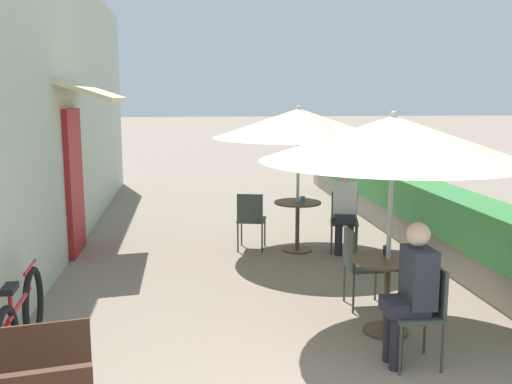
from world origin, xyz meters
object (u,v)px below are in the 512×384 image
Objects in this scene: seated_patron_mid_right at (345,207)px; bicycle_leaning at (21,324)px; patio_umbrella_near at (393,139)px; cafe_chair_near_left at (423,307)px; cafe_chair_near_right at (359,261)px; coffee_cup_mid at (303,199)px; cafe_chair_mid_right at (344,217)px; patio_table_near at (387,282)px; seated_patron_near_left at (412,288)px; patio_table_mid at (297,217)px; cafe_chair_mid_left at (251,216)px; coffee_cup_near at (386,250)px; patio_umbrella_mid at (299,123)px.

seated_patron_mid_right reaches higher than bicycle_leaning.
patio_umbrella_near reaches higher than cafe_chair_near_left.
patio_umbrella_near is 3.09m from seated_patron_mid_right.
cafe_chair_near_left and cafe_chair_near_right have the same top height.
bicycle_leaning is (-3.10, -3.26, -0.42)m from coffee_cup_mid.
patio_table_near is at bearing 96.49° from cafe_chair_mid_right.
seated_patron_near_left is at bearing -87.11° from coffee_cup_mid.
patio_umbrella_near is 2.00× the size of seated_patron_mid_right.
bicycle_leaning is at bearing 55.13° from cafe_chair_mid_right.
seated_patron_mid_right is 0.62m from coffee_cup_mid.
patio_table_mid is (-0.22, 2.34, -0.01)m from cafe_chair_near_right.
seated_patron_near_left reaches higher than cafe_chair_near_left.
bicycle_leaning is at bearing -110.37° from cafe_chair_mid_left.
cafe_chair_near_left and cafe_chair_mid_left have the same top height.
cafe_chair_mid_left reaches higher than bicycle_leaning.
bicycle_leaning is (-3.29, 0.39, -0.32)m from seated_patron_near_left.
cafe_chair_near_left is 3.73m from patio_table_mid.
coffee_cup_near is at bearing -4.47° from seated_patron_near_left.
cafe_chair_mid_right is 0.68m from coffee_cup_mid.
cafe_chair_near_left is 3.98m from patio_umbrella_mid.
patio_umbrella_near is 3.04m from patio_umbrella_mid.
bicycle_leaning is (-3.73, -3.23, -0.15)m from cafe_chair_mid_right.
cafe_chair_mid_left and cafe_chair_mid_right have the same top height.
cafe_chair_near_right is (-0.14, 1.37, 0.00)m from cafe_chair_near_left.
patio_table_mid is 0.69m from cafe_chair_mid_left.
patio_table_near is 8.24× the size of coffee_cup_mid.
seated_patron_near_left is 1.69× the size of patio_table_mid.
cafe_chair_mid_left is at bearing 14.20° from seated_patron_near_left.
seated_patron_mid_right is (0.30, 3.51, 0.17)m from cafe_chair_near_left.
patio_umbrella_mid reaches higher than patio_table_near.
cafe_chair_near_left is 0.86m from coffee_cup_near.
cafe_chair_near_right is (-0.07, 0.69, 0.01)m from patio_table_near.
coffee_cup_near is 0.10× the size of cafe_chair_mid_left.
patio_umbrella_near is 2.87× the size of cafe_chair_near_right.
cafe_chair_near_right is 2.72m from patio_umbrella_mid.
patio_umbrella_mid is (-0.32, 2.89, 1.11)m from coffee_cup_near.
coffee_cup_near reaches higher than bicycle_leaning.
cafe_chair_mid_left is (-1.00, 2.99, -0.27)m from coffee_cup_near.
seated_patron_mid_right reaches higher than patio_table_mid.
coffee_cup_near is at bearing 4.20° from bicycle_leaning.
patio_umbrella_mid reaches higher than cafe_chair_mid_left.
seated_patron_near_left is at bearing 90.00° from cafe_chair_near_left.
patio_table_near is 2.99m from coffee_cup_mid.
cafe_chair_near_right is 2.29m from cafe_chair_mid_right.
cafe_chair_near_left is 0.35× the size of patio_umbrella_mid.
coffee_cup_mid is at bearing 2.38° from cafe_chair_mid_left.
cafe_chair_mid_left is at bearing 172.14° from patio_table_mid.
cafe_chair_near_left is at bearing -90.00° from seated_patron_near_left.
seated_patron_near_left is (-0.04, -0.69, -1.21)m from patio_umbrella_near.
coffee_cup_near is 2.92m from patio_table_mid.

